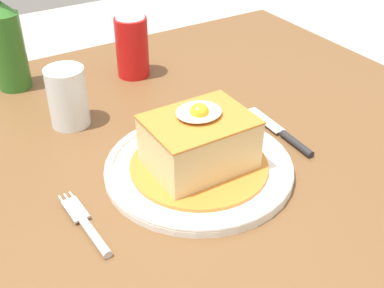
{
  "coord_description": "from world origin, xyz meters",
  "views": [
    {
      "loc": [
        -0.32,
        -0.57,
        1.21
      ],
      "look_at": [
        0.01,
        -0.04,
        0.79
      ],
      "focal_mm": 46.53,
      "sensor_mm": 36.0,
      "label": 1
    }
  ],
  "objects_px": {
    "drinking_glass": "(68,101)",
    "beer_bottle_green": "(6,40)",
    "main_plate": "(199,167)",
    "fork": "(89,228)",
    "knife": "(287,137)",
    "soda_can": "(132,47)"
  },
  "relations": [
    {
      "from": "soda_can",
      "to": "drinking_glass",
      "type": "bearing_deg",
      "value": -146.75
    },
    {
      "from": "main_plate",
      "to": "fork",
      "type": "bearing_deg",
      "value": -170.01
    },
    {
      "from": "main_plate",
      "to": "beer_bottle_green",
      "type": "bearing_deg",
      "value": 110.59
    },
    {
      "from": "knife",
      "to": "drinking_glass",
      "type": "bearing_deg",
      "value": 140.37
    },
    {
      "from": "knife",
      "to": "drinking_glass",
      "type": "relative_size",
      "value": 1.58
    },
    {
      "from": "main_plate",
      "to": "drinking_glass",
      "type": "relative_size",
      "value": 2.73
    },
    {
      "from": "main_plate",
      "to": "knife",
      "type": "xyz_separation_m",
      "value": [
        0.17,
        -0.0,
        -0.0
      ]
    },
    {
      "from": "soda_can",
      "to": "drinking_glass",
      "type": "relative_size",
      "value": 1.18
    },
    {
      "from": "drinking_glass",
      "to": "fork",
      "type": "bearing_deg",
      "value": -105.53
    },
    {
      "from": "drinking_glass",
      "to": "main_plate",
      "type": "bearing_deg",
      "value": -63.99
    },
    {
      "from": "soda_can",
      "to": "beer_bottle_green",
      "type": "distance_m",
      "value": 0.24
    },
    {
      "from": "soda_can",
      "to": "beer_bottle_green",
      "type": "height_order",
      "value": "beer_bottle_green"
    },
    {
      "from": "main_plate",
      "to": "fork",
      "type": "distance_m",
      "value": 0.19
    },
    {
      "from": "beer_bottle_green",
      "to": "soda_can",
      "type": "bearing_deg",
      "value": -18.25
    },
    {
      "from": "drinking_glass",
      "to": "beer_bottle_green",
      "type": "bearing_deg",
      "value": 103.31
    },
    {
      "from": "beer_bottle_green",
      "to": "knife",
      "type": "bearing_deg",
      "value": -52.18
    },
    {
      "from": "knife",
      "to": "drinking_glass",
      "type": "height_order",
      "value": "drinking_glass"
    },
    {
      "from": "soda_can",
      "to": "drinking_glass",
      "type": "height_order",
      "value": "soda_can"
    },
    {
      "from": "beer_bottle_green",
      "to": "drinking_glass",
      "type": "xyz_separation_m",
      "value": [
        0.05,
        -0.19,
        -0.05
      ]
    },
    {
      "from": "fork",
      "to": "beer_bottle_green",
      "type": "bearing_deg",
      "value": 86.27
    },
    {
      "from": "main_plate",
      "to": "soda_can",
      "type": "distance_m",
      "value": 0.37
    },
    {
      "from": "fork",
      "to": "soda_can",
      "type": "xyz_separation_m",
      "value": [
        0.26,
        0.39,
        0.06
      ]
    }
  ]
}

